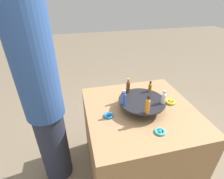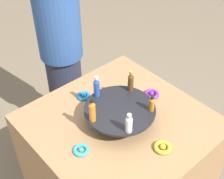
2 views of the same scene
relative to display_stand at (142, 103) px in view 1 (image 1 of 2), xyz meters
The scene contains 13 objects.
ground_plane 0.79m from the display_stand, ahead, with size 12.00×12.00×0.00m, color #756651.
party_table 0.43m from the display_stand, ahead, with size 0.86×0.86×0.73m.
display_stand is the anchor object (origin of this frame).
bottle_orange 0.18m from the display_stand, ahead, with size 0.03×0.03×0.14m.
bottle_clear 0.17m from the display_stand, 62.25° to the left, with size 0.03×0.03×0.11m.
bottle_amber 0.17m from the display_stand, 134.25° to the left, with size 0.03×0.03×0.09m.
bottle_brown 0.18m from the display_stand, 153.75° to the right, with size 0.03×0.03×0.12m.
bottle_blue 0.18m from the display_stand, 81.75° to the right, with size 0.03×0.03×0.12m.
ribbon_bow_purple 0.27m from the display_stand, behind, with size 0.08×0.08×0.03m.
ribbon_bow_blue 0.28m from the display_stand, 84.44° to the right, with size 0.07×0.07×0.03m.
ribbon_bow_teal 0.28m from the display_stand, ahead, with size 0.07×0.07×0.02m.
ribbon_bow_gold 0.27m from the display_stand, 95.56° to the left, with size 0.09×0.09×0.03m.
person_figure 0.75m from the display_stand, 100.91° to the right, with size 0.29×0.29×1.70m.
Camera 1 is at (1.02, -0.48, 1.57)m, focal length 28.00 mm.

